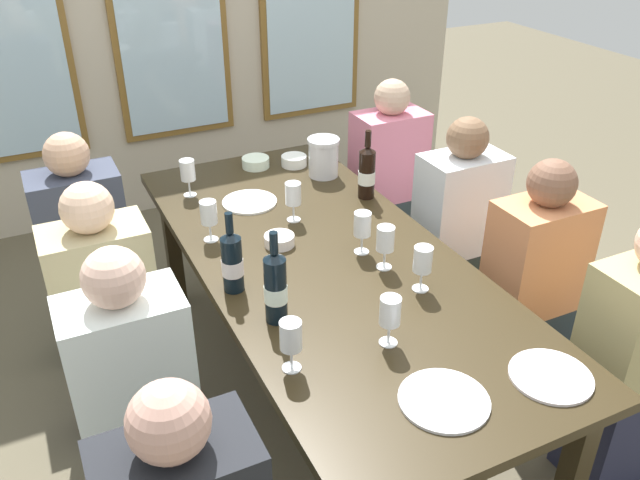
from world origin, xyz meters
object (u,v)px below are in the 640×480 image
dining_table (326,273)px  seated_person_6 (109,319)px  metal_pitcher (323,157)px  seated_person_3 (630,363)px  white_plate_1 (250,202)px  wine_glass_1 (293,196)px  wine_bottle_0 (232,261)px  wine_glass_4 (291,338)px  wine_glass_0 (390,312)px  wine_glass_3 (385,240)px  tasting_bowl_1 (294,161)px  wine_glass_6 (188,171)px  seated_person_0 (87,255)px  wine_glass_5 (209,213)px  seated_person_4 (137,401)px  wine_bottle_1 (276,287)px  seated_person_1 (387,183)px  seated_person_5 (531,290)px  tasting_bowl_2 (256,162)px  white_plate_0 (444,400)px  wine_bottle_2 (367,172)px  white_plate_2 (551,376)px  wine_glass_2 (362,225)px  wine_glass_7 (423,260)px  seated_person_7 (456,234)px

dining_table → seated_person_6: seated_person_6 is taller
metal_pitcher → seated_person_3: size_ratio=0.17×
white_plate_1 → wine_glass_1: size_ratio=1.42×
wine_bottle_0 → wine_glass_4: (0.01, -0.48, 0.00)m
wine_glass_0 → wine_glass_3: size_ratio=1.00×
white_plate_1 → tasting_bowl_1: size_ratio=1.92×
wine_glass_6 → seated_person_0: seated_person_0 is taller
wine_glass_3 → wine_glass_1: bearing=107.3°
wine_glass_5 → seated_person_0: size_ratio=0.16×
seated_person_4 → wine_bottle_1: bearing=-6.3°
seated_person_6 → wine_glass_5: bearing=7.7°
seated_person_1 → wine_glass_3: bearing=-122.0°
white_plate_1 → wine_glass_0: bearing=-87.5°
wine_glass_3 → wine_glass_6: 1.05m
seated_person_0 → seated_person_3: same height
wine_glass_1 → seated_person_0: (-0.82, 0.47, -0.33)m
seated_person_5 → wine_glass_4: bearing=-168.6°
wine_glass_6 → seated_person_5: 1.59m
wine_glass_5 → tasting_bowl_2: bearing=55.0°
wine_glass_3 → seated_person_4: 1.04m
white_plate_0 → wine_bottle_1: (-0.28, 0.57, 0.13)m
wine_bottle_2 → wine_glass_6: wine_bottle_2 is taller
white_plate_0 → white_plate_2: 0.35m
wine_glass_2 → wine_glass_6: (-0.47, 0.79, 0.00)m
wine_glass_4 → metal_pitcher: bearing=60.1°
wine_glass_6 → wine_glass_7: bearing=-64.4°
metal_pitcher → wine_bottle_2: size_ratio=0.59×
seated_person_0 → seated_person_1: bearing=2.5°
metal_pitcher → wine_glass_7: 1.05m
tasting_bowl_2 → wine_glass_5: wine_glass_5 is taller
wine_glass_3 → seated_person_3: seated_person_3 is taller
tasting_bowl_2 → white_plate_2: bearing=-82.8°
wine_bottle_0 → wine_glass_2: (0.54, 0.03, 0.00)m
dining_table → tasting_bowl_2: tasting_bowl_2 is taller
wine_glass_2 → wine_glass_7: same height
wine_bottle_1 → seated_person_0: size_ratio=0.30×
tasting_bowl_1 → seated_person_6: size_ratio=0.12×
tasting_bowl_1 → seated_person_1: seated_person_1 is taller
white_plate_2 → wine_glass_3: size_ratio=1.42×
wine_glass_4 → wine_glass_3: bearing=34.4°
seated_person_3 → seated_person_7: (0.00, 1.04, 0.00)m
wine_bottle_2 → wine_glass_2: 0.50m
wine_glass_2 → seated_person_4: seated_person_4 is taller
white_plate_0 → wine_glass_0: size_ratio=1.51×
wine_glass_2 → dining_table: bearing=169.6°
wine_bottle_0 → wine_glass_2: 0.54m
wine_glass_5 → seated_person_7: (1.17, -0.09, -0.34)m
wine_glass_4 → seated_person_7: bearing=32.8°
wine_glass_2 → wine_glass_4: size_ratio=1.00×
tasting_bowl_1 → wine_glass_5: 0.82m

